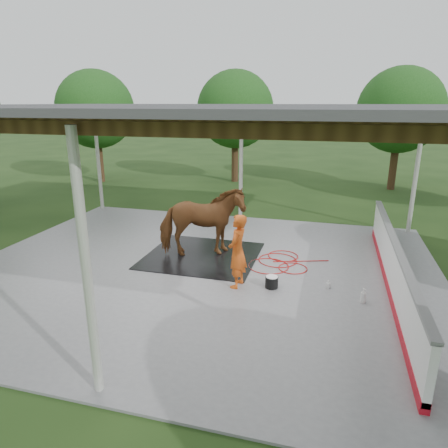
% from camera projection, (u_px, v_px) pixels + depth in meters
% --- Properties ---
extents(ground, '(100.00, 100.00, 0.00)m').
position_uv_depth(ground, '(200.00, 270.00, 10.33)').
color(ground, '#1E3814').
extents(concrete_slab, '(12.00, 10.00, 0.05)m').
position_uv_depth(concrete_slab, '(200.00, 269.00, 10.32)').
color(concrete_slab, slate).
rests_on(concrete_slab, ground).
extents(pavilion_structure, '(12.60, 10.60, 4.05)m').
position_uv_depth(pavilion_structure, '(196.00, 111.00, 9.17)').
color(pavilion_structure, beige).
rests_on(pavilion_structure, ground).
extents(dasher_board, '(0.16, 8.00, 1.15)m').
position_uv_depth(dasher_board, '(392.00, 267.00, 9.00)').
color(dasher_board, '#A60D1B').
rests_on(dasher_board, concrete_slab).
extents(tree_belt, '(28.00, 28.00, 5.80)m').
position_uv_depth(tree_belt, '(220.00, 118.00, 9.97)').
color(tree_belt, '#382314').
rests_on(tree_belt, ground).
extents(rubber_mat, '(3.03, 2.84, 0.02)m').
position_uv_depth(rubber_mat, '(202.00, 255.00, 11.15)').
color(rubber_mat, black).
rests_on(rubber_mat, concrete_slab).
extents(horse, '(2.51, 1.86, 1.93)m').
position_uv_depth(horse, '(202.00, 222.00, 10.86)').
color(horse, brown).
rests_on(horse, rubber_mat).
extents(handler, '(0.49, 0.68, 1.73)m').
position_uv_depth(handler, '(237.00, 251.00, 9.07)').
color(handler, '#C84D15').
rests_on(handler, concrete_slab).
extents(wash_bucket, '(0.30, 0.30, 0.28)m').
position_uv_depth(wash_bucket, '(272.00, 282.00, 9.20)').
color(wash_bucket, black).
rests_on(wash_bucket, concrete_slab).
extents(soap_bottle_a, '(0.18, 0.18, 0.33)m').
position_uv_depth(soap_bottle_a, '(363.00, 296.00, 8.50)').
color(soap_bottle_a, silver).
rests_on(soap_bottle_a, concrete_slab).
extents(soap_bottle_b, '(0.11, 0.11, 0.19)m').
position_uv_depth(soap_bottle_b, '(328.00, 284.00, 9.19)').
color(soap_bottle_b, '#338CD8').
rests_on(soap_bottle_b, concrete_slab).
extents(hose_coil, '(2.04, 1.76, 0.02)m').
position_uv_depth(hose_coil, '(278.00, 262.00, 10.66)').
color(hose_coil, '#A90E0C').
rests_on(hose_coil, concrete_slab).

